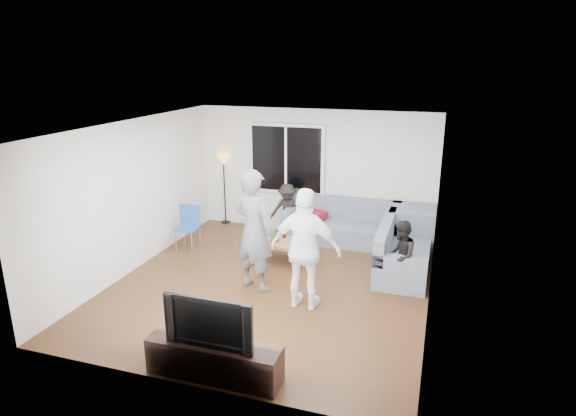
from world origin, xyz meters
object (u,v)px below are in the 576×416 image
(coffee_table, at_px, (281,251))
(floor_lamp, at_px, (225,189))
(tv_console, at_px, (214,359))
(spectator_right, at_px, (401,256))
(side_chair, at_px, (188,229))
(spectator_back, at_px, (287,210))
(player_left, at_px, (254,230))
(sofa_right_section, at_px, (404,247))
(sofa_back_section, at_px, (341,222))
(player_right, at_px, (306,249))
(television, at_px, (212,319))

(coffee_table, bearing_deg, floor_lamp, 138.01)
(tv_console, bearing_deg, spectator_right, 58.19)
(side_chair, bearing_deg, spectator_back, 30.97)
(side_chair, xyz_separation_m, tv_console, (2.24, -3.46, -0.21))
(coffee_table, xyz_separation_m, tv_console, (0.33, -3.46, 0.02))
(player_left, relative_size, spectator_back, 1.77)
(side_chair, relative_size, spectator_right, 0.74)
(player_left, bearing_deg, coffee_table, -75.38)
(sofa_right_section, height_order, floor_lamp, floor_lamp)
(sofa_back_section, xyz_separation_m, tv_console, (-0.49, -4.77, -0.20))
(side_chair, xyz_separation_m, floor_lamp, (0.00, 1.72, 0.35))
(player_right, bearing_deg, sofa_back_section, -85.52)
(sofa_back_section, height_order, tv_console, sofa_back_section)
(sofa_right_section, distance_m, player_right, 2.26)
(spectator_back, distance_m, tv_console, 4.86)
(sofa_back_section, distance_m, spectator_right, 2.27)
(player_left, height_order, player_right, player_left)
(sofa_right_section, xyz_separation_m, television, (-1.83, -3.75, 0.32))
(tv_console, bearing_deg, sofa_right_section, 63.97)
(side_chair, bearing_deg, player_left, -41.20)
(coffee_table, relative_size, player_right, 0.60)
(player_right, bearing_deg, tv_console, 77.72)
(sofa_back_section, distance_m, player_left, 2.68)
(player_right, bearing_deg, spectator_back, -63.88)
(side_chair, relative_size, tv_console, 0.54)
(floor_lamp, relative_size, spectator_right, 1.35)
(player_left, xyz_separation_m, tv_console, (0.40, -2.31, -0.76))
(sofa_back_section, xyz_separation_m, coffee_table, (-0.82, -1.31, -0.22))
(spectator_back, xyz_separation_m, television, (0.65, -4.80, 0.19))
(side_chair, bearing_deg, sofa_right_section, -5.11)
(spectator_right, bearing_deg, player_left, -75.33)
(side_chair, distance_m, spectator_back, 2.08)
(coffee_table, height_order, player_left, player_left)
(player_right, height_order, tv_console, player_right)
(player_left, height_order, tv_console, player_left)
(sofa_back_section, bearing_deg, tv_console, -95.86)
(sofa_right_section, distance_m, television, 4.18)
(spectator_right, distance_m, television, 3.47)
(sofa_back_section, distance_m, floor_lamp, 2.78)
(spectator_back, height_order, television, spectator_back)
(player_left, xyz_separation_m, spectator_back, (-0.25, 2.49, -0.43))
(sofa_right_section, xyz_separation_m, player_left, (-2.23, -1.44, 0.56))
(floor_lamp, bearing_deg, spectator_back, -13.37)
(coffee_table, xyz_separation_m, side_chair, (-1.91, 0.00, 0.23))
(player_left, relative_size, spectator_right, 1.70)
(player_left, bearing_deg, floor_lamp, -39.29)
(side_chair, distance_m, player_left, 2.24)
(floor_lamp, bearing_deg, television, -66.60)
(sofa_back_section, bearing_deg, sofa_right_section, -37.42)
(sofa_right_section, bearing_deg, side_chair, 94.00)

